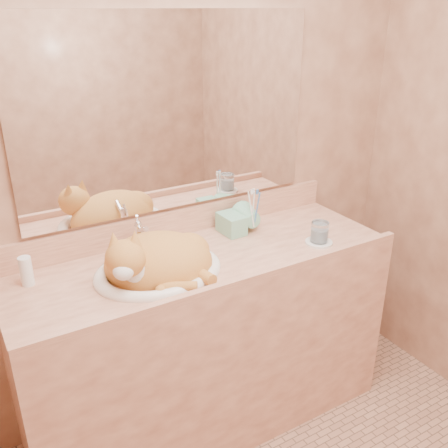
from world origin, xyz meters
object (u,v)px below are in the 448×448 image
sink_basin (158,255)px  toothbrush_cup (254,222)px  water_glass (320,232)px  cat (155,259)px  soap_dispenser (240,217)px  vanity_counter (206,342)px

sink_basin → toothbrush_cup: (0.52, 0.11, -0.02)m
water_glass → cat: bearing=171.8°
soap_dispenser → sink_basin: bearing=-168.9°
cat → water_glass: bearing=12.5°
vanity_counter → soap_dispenser: bearing=20.8°
cat → water_glass: 0.73m
sink_basin → soap_dispenser: soap_dispenser is taller
soap_dispenser → toothbrush_cup: soap_dispenser is taller
cat → water_glass: cat is taller
sink_basin → soap_dispenser: bearing=25.8°
vanity_counter → soap_dispenser: 0.58m
cat → toothbrush_cup: (0.53, 0.12, -0.01)m
vanity_counter → cat: size_ratio=3.81×
vanity_counter → water_glass: water_glass is taller
vanity_counter → sink_basin: (-0.22, -0.02, 0.50)m
cat → vanity_counter: bearing=28.1°
soap_dispenser → vanity_counter: bearing=-161.6°
cat → toothbrush_cup: cat is taller
cat → toothbrush_cup: bearing=33.8°
soap_dispenser → water_glass: size_ratio=2.25×
cat → soap_dispenser: size_ratio=2.09×
sink_basin → toothbrush_cup: size_ratio=4.02×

